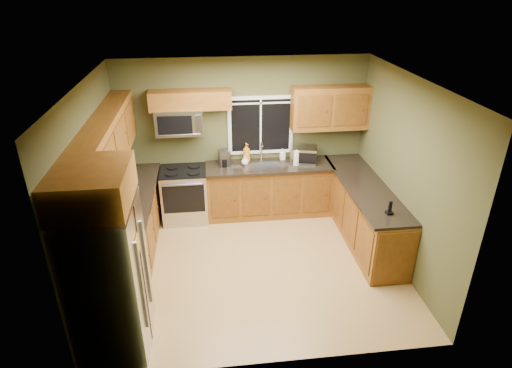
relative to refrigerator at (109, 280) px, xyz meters
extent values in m
plane|color=#AD854C|center=(1.74, 1.30, -0.90)|extent=(4.20, 4.20, 0.00)
plane|color=white|center=(1.74, 1.30, 1.80)|extent=(4.20, 4.20, 0.00)
plane|color=#484A27|center=(1.74, 3.10, 0.45)|extent=(4.20, 0.00, 4.20)
plane|color=#484A27|center=(1.74, -0.50, 0.45)|extent=(4.20, 0.00, 4.20)
plane|color=#484A27|center=(-0.36, 1.30, 0.45)|extent=(0.00, 3.60, 3.60)
plane|color=#484A27|center=(3.84, 1.30, 0.45)|extent=(0.00, 3.60, 3.60)
cube|color=white|center=(2.04, 3.09, 0.65)|extent=(1.12, 0.03, 1.02)
cube|color=black|center=(2.04, 3.08, 0.65)|extent=(1.00, 0.01, 0.90)
cube|color=white|center=(2.04, 3.07, 0.65)|extent=(0.03, 0.01, 0.90)
cube|color=white|center=(2.04, 3.07, 1.04)|extent=(1.00, 0.01, 0.03)
cube|color=brown|center=(-0.06, 1.78, -0.45)|extent=(0.60, 2.65, 0.90)
cube|color=black|center=(-0.04, 1.78, 0.02)|extent=(0.65, 2.65, 0.04)
cube|color=brown|center=(2.15, 2.80, -0.45)|extent=(2.17, 0.60, 0.90)
cube|color=black|center=(2.15, 2.78, 0.02)|extent=(2.17, 0.65, 0.04)
cube|color=brown|center=(3.54, 1.85, -0.45)|extent=(0.60, 2.50, 0.90)
cube|color=brown|center=(3.54, 0.59, -0.45)|extent=(0.56, 0.02, 0.82)
cube|color=black|center=(3.51, 1.85, 0.02)|extent=(0.65, 2.50, 0.04)
cube|color=brown|center=(-0.20, 1.78, 0.96)|extent=(0.33, 2.65, 0.72)
cube|color=brown|center=(0.89, 2.94, 1.17)|extent=(1.30, 0.33, 0.30)
cube|color=brown|center=(3.19, 2.94, 0.96)|extent=(1.30, 0.33, 0.72)
cube|color=brown|center=(0.00, 0.00, 1.13)|extent=(0.72, 0.90, 0.38)
cube|color=#B7B7BC|center=(0.00, 0.00, 0.00)|extent=(0.72, 0.90, 1.80)
cube|color=slate|center=(0.37, -0.20, 0.05)|extent=(0.03, 0.04, 1.10)
cube|color=slate|center=(0.37, 0.20, 0.05)|extent=(0.03, 0.04, 1.10)
cube|color=black|center=(0.36, 0.00, 0.00)|extent=(0.01, 0.02, 1.78)
cube|color=orange|center=(0.37, -0.10, 0.50)|extent=(0.01, 0.14, 0.20)
cube|color=#B7B7BC|center=(0.69, 2.78, -0.45)|extent=(0.76, 0.65, 0.90)
cube|color=black|center=(0.69, 2.78, 0.00)|extent=(0.76, 0.64, 0.03)
cube|color=black|center=(0.69, 2.45, -0.35)|extent=(0.68, 0.02, 0.50)
cylinder|color=slate|center=(0.69, 2.43, -0.08)|extent=(0.64, 0.04, 0.04)
cylinder|color=black|center=(0.51, 2.64, 0.03)|extent=(0.20, 0.20, 0.01)
cylinder|color=black|center=(0.87, 2.64, 0.03)|extent=(0.20, 0.20, 0.01)
cylinder|color=black|center=(0.51, 2.92, 0.03)|extent=(0.20, 0.20, 0.01)
cylinder|color=black|center=(0.87, 2.92, 0.03)|extent=(0.20, 0.20, 0.01)
cube|color=#B7B7BC|center=(0.69, 2.91, 0.83)|extent=(0.76, 0.38, 0.42)
cube|color=black|center=(0.63, 2.72, 0.83)|extent=(0.54, 0.01, 0.30)
cube|color=slate|center=(1.00, 2.72, 0.83)|extent=(0.10, 0.01, 0.30)
cylinder|color=slate|center=(0.69, 2.70, 0.67)|extent=(0.66, 0.02, 0.02)
cube|color=slate|center=(2.04, 2.78, 0.03)|extent=(0.60, 0.42, 0.02)
cylinder|color=#B7B7BC|center=(2.04, 2.98, 0.21)|extent=(0.03, 0.03, 0.34)
cylinder|color=#B7B7BC|center=(2.04, 2.90, 0.37)|extent=(0.03, 0.18, 0.03)
cube|color=#B7B7BC|center=(2.75, 2.84, 0.18)|extent=(0.51, 0.43, 0.28)
cube|color=black|center=(2.75, 2.67, 0.18)|extent=(0.37, 0.10, 0.19)
cube|color=slate|center=(1.39, 2.87, 0.17)|extent=(0.19, 0.22, 0.27)
cylinder|color=black|center=(1.39, 2.80, 0.11)|extent=(0.11, 0.11, 0.14)
cylinder|color=#B7B7BC|center=(1.43, 2.95, 0.15)|extent=(0.20, 0.20, 0.23)
cone|color=black|center=(1.43, 2.95, 0.29)|extent=(0.13, 0.13, 0.06)
cylinder|color=white|center=(2.61, 2.74, 0.17)|extent=(0.14, 0.14, 0.26)
cylinder|color=slate|center=(2.61, 2.74, 0.31)|extent=(0.02, 0.02, 0.04)
imported|color=orange|center=(1.78, 2.97, 0.21)|extent=(0.17, 0.17, 0.33)
imported|color=white|center=(2.42, 3.00, 0.14)|extent=(0.09, 0.09, 0.19)
imported|color=white|center=(1.74, 2.84, 0.12)|extent=(0.13, 0.13, 0.15)
cube|color=black|center=(3.53, 0.95, 0.06)|extent=(0.09, 0.09, 0.04)
cube|color=black|center=(3.53, 0.95, 0.15)|extent=(0.05, 0.03, 0.15)
camera|label=1|loc=(1.14, -3.83, 2.97)|focal=30.00mm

